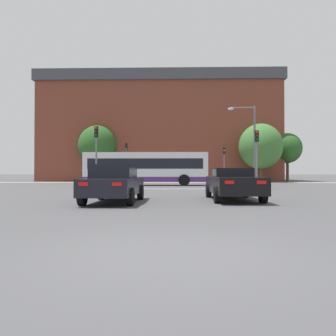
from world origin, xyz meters
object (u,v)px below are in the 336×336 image
car_roadster_right (233,184)px  bus_crossing_lead (146,168)px  car_saloon_left (114,183)px  street_lamp_junction (250,137)px  pedestrian_walking_east (100,174)px  pedestrian_waiting (89,173)px  traffic_light_far_left (126,156)px  traffic_light_near_right (257,150)px  traffic_light_near_left (96,147)px  traffic_light_far_right (224,159)px

car_roadster_right → bus_crossing_lead: bus_crossing_lead is taller
car_saloon_left → street_lamp_junction: street_lamp_junction is taller
bus_crossing_lead → pedestrian_walking_east: size_ratio=6.44×
pedestrian_waiting → pedestrian_walking_east: size_ratio=1.05×
bus_crossing_lead → traffic_light_far_left: (-2.93, 7.16, 1.42)m
traffic_light_near_right → pedestrian_walking_east: traffic_light_near_right is taller
bus_crossing_lead → traffic_light_near_left: traffic_light_near_left is taller
traffic_light_far_right → pedestrian_walking_east: (-14.53, 1.23, -1.75)m
car_saloon_left → traffic_light_near_left: (-3.46, 11.21, 2.29)m
car_saloon_left → street_lamp_junction: 16.83m
street_lamp_junction → traffic_light_near_right: bearing=-94.1°
bus_crossing_lead → traffic_light_near_left: (-3.16, -5.73, 1.46)m
traffic_light_near_right → traffic_light_far_right: (-0.27, 13.99, -0.05)m
traffic_light_near_left → traffic_light_far_right: bearing=50.0°
traffic_light_far_left → traffic_light_near_left: 12.89m
car_saloon_left → traffic_light_far_right: 26.07m
car_roadster_right → traffic_light_near_right: 10.35m
traffic_light_far_right → street_lamp_junction: size_ratio=0.62×
traffic_light_near_right → street_lamp_junction: size_ratio=0.63×
bus_crossing_lead → traffic_light_near_right: (8.47, -6.17, 1.22)m
traffic_light_near_right → pedestrian_walking_east: bearing=134.2°
car_roadster_right → traffic_light_near_left: bearing=129.0°
car_roadster_right → traffic_light_far_right: 23.83m
traffic_light_near_left → traffic_light_near_right: size_ratio=1.10×
bus_crossing_lead → traffic_light_far_right: size_ratio=2.69×
car_saloon_left → traffic_light_near_left: size_ratio=0.96×
traffic_light_near_right → pedestrian_waiting: traffic_light_near_right is taller
traffic_light_near_left → pedestrian_waiting: bearing=107.0°
traffic_light_near_right → traffic_light_far_right: size_ratio=1.02×
bus_crossing_lead → traffic_light_near_right: traffic_light_near_right is taller
pedestrian_walking_east → traffic_light_near_right: bearing=178.7°
traffic_light_near_left → traffic_light_far_right: size_ratio=1.12×
car_roadster_right → traffic_light_near_left: traffic_light_near_left is taller
car_roadster_right → traffic_light_far_right: (3.10, 23.54, 2.06)m
traffic_light_far_right → pedestrian_walking_east: bearing=175.2°
traffic_light_far_left → traffic_light_far_right: 11.15m
bus_crossing_lead → street_lamp_junction: street_lamp_junction is taller
bus_crossing_lead → pedestrian_waiting: size_ratio=6.11×
traffic_light_near_left → pedestrian_walking_east: size_ratio=2.67×
traffic_light_near_right → traffic_light_far_right: bearing=91.1°
traffic_light_far_right → street_lamp_junction: bearing=-87.2°
pedestrian_walking_east → traffic_light_near_left: bearing=146.5°
car_saloon_left → bus_crossing_lead: bus_crossing_lead is taller
car_saloon_left → bus_crossing_lead: bearing=92.3°
traffic_light_near_right → traffic_light_far_left: bearing=130.5°
car_roadster_right → pedestrian_waiting: pedestrian_waiting is taller
pedestrian_waiting → street_lamp_junction: bearing=128.6°
car_roadster_right → street_lamp_junction: bearing=73.8°
street_lamp_junction → pedestrian_walking_east: street_lamp_junction is taller
car_saloon_left → car_roadster_right: car_saloon_left is taller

